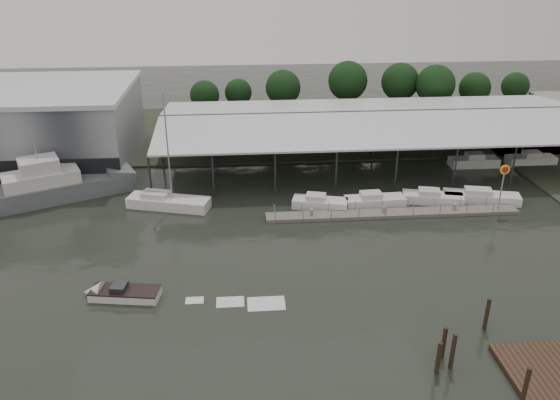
{
  "coord_description": "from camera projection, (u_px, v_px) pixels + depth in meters",
  "views": [
    {
      "loc": [
        -1.73,
        -42.92,
        26.39
      ],
      "look_at": [
        2.51,
        9.53,
        2.5
      ],
      "focal_mm": 35.0,
      "sensor_mm": 36.0,
      "label": 1
    }
  ],
  "objects": [
    {
      "name": "floating_dock",
      "position": [
        392.0,
        213.0,
        60.09
      ],
      "size": [
        28.0,
        2.0,
        1.4
      ],
      "color": "slate",
      "rests_on": "ground"
    },
    {
      "name": "grey_trawler",
      "position": [
        54.0,
        186.0,
        63.63
      ],
      "size": [
        18.27,
        11.76,
        8.84
      ],
      "rotation": [
        0.0,
        0.0,
        0.44
      ],
      "color": "slate",
      "rests_on": "ground"
    },
    {
      "name": "land_strip_far",
      "position": [
        248.0,
        131.0,
        88.07
      ],
      "size": [
        140.0,
        30.0,
        0.3
      ],
      "color": "#323729",
      "rests_on": "ground"
    },
    {
      "name": "moored_cruiser_2",
      "position": [
        432.0,
        198.0,
        62.99
      ],
      "size": [
        7.14,
        3.76,
        1.7
      ],
      "rotation": [
        0.0,
        0.0,
        -0.24
      ],
      "color": "white",
      "rests_on": "ground"
    },
    {
      "name": "moored_cruiser_3",
      "position": [
        481.0,
        197.0,
        63.18
      ],
      "size": [
        8.81,
        4.15,
        1.7
      ],
      "rotation": [
        0.0,
        0.0,
        -0.24
      ],
      "color": "white",
      "rests_on": "ground"
    },
    {
      "name": "white_sailboat",
      "position": [
        167.0,
        202.0,
        61.76
      ],
      "size": [
        9.66,
        5.02,
        13.42
      ],
      "rotation": [
        0.0,
        0.0,
        -0.27
      ],
      "color": "white",
      "rests_on": "ground"
    },
    {
      "name": "covered_boat_shed",
      "position": [
        375.0,
        116.0,
        74.12
      ],
      "size": [
        58.24,
        24.0,
        6.96
      ],
      "color": "silver",
      "rests_on": "ground"
    },
    {
      "name": "moored_cruiser_0",
      "position": [
        319.0,
        203.0,
        61.68
      ],
      "size": [
        6.54,
        3.69,
        1.7
      ],
      "rotation": [
        0.0,
        0.0,
        -0.26
      ],
      "color": "white",
      "rests_on": "ground"
    },
    {
      "name": "mooring_pilings",
      "position": [
        470.0,
        362.0,
        36.99
      ],
      "size": [
        5.66,
        10.03,
        3.67
      ],
      "color": "#332519",
      "rests_on": "ground"
    },
    {
      "name": "moored_cruiser_1",
      "position": [
        374.0,
        201.0,
        62.21
      ],
      "size": [
        6.91,
        2.53,
        1.7
      ],
      "rotation": [
        0.0,
        0.0,
        0.05
      ],
      "color": "white",
      "rests_on": "ground"
    },
    {
      "name": "speedboat_underway",
      "position": [
        119.0,
        293.0,
        45.66
      ],
      "size": [
        17.38,
        4.66,
        2.0
      ],
      "rotation": [
        0.0,
        0.0,
        2.98
      ],
      "color": "white",
      "rests_on": "ground"
    },
    {
      "name": "ground",
      "position": [
        261.0,
        268.0,
        49.99
      ],
      "size": [
        200.0,
        200.0,
        0.0
      ],
      "primitive_type": "plane",
      "color": "#232921",
      "rests_on": "ground"
    },
    {
      "name": "shell_fuel_sign",
      "position": [
        503.0,
        179.0,
        59.42
      ],
      "size": [
        1.1,
        0.18,
        5.55
      ],
      "color": "gray",
      "rests_on": "ground"
    },
    {
      "name": "horizon_tree_line",
      "position": [
        390.0,
        85.0,
        92.6
      ],
      "size": [
        70.29,
        10.67,
        9.97
      ],
      "color": "black",
      "rests_on": "ground"
    },
    {
      "name": "storage_warehouse",
      "position": [
        41.0,
        126.0,
        72.93
      ],
      "size": [
        24.5,
        20.5,
        10.5
      ],
      "color": "gray",
      "rests_on": "ground"
    }
  ]
}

